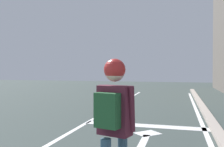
{
  "coord_description": "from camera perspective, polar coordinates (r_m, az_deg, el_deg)",
  "views": [
    {
      "loc": [
        2.74,
        -0.24,
        1.55
      ],
      "look_at": [
        1.34,
        4.82,
        1.46
      ],
      "focal_mm": 38.85,
      "sensor_mm": 36.0,
      "label": 1
    }
  ],
  "objects": [
    {
      "name": "lane_line_center",
      "position": [
        6.92,
        -6.84,
        -11.91
      ],
      "size": [
        0.12,
        20.0,
        0.01
      ],
      "primitive_type": "cube",
      "color": "silver",
      "rests_on": "ground"
    },
    {
      "name": "lane_arrow_head",
      "position": [
        6.08,
        8.38,
        -13.74
      ],
      "size": [
        0.71,
        0.71,
        0.01
      ],
      "primitive_type": "cube",
      "rotation": [
        0.0,
        0.0,
        0.79
      ],
      "color": "silver",
      "rests_on": "ground"
    },
    {
      "name": "stop_bar",
      "position": [
        6.84,
        7.78,
        -12.05
      ],
      "size": [
        3.35,
        0.4,
        0.01
      ],
      "primitive_type": "cube",
      "color": "silver",
      "rests_on": "ground"
    },
    {
      "name": "lane_arrow_stem",
      "position": [
        5.27,
        7.18,
        -16.06
      ],
      "size": [
        0.16,
        1.4,
        0.01
      ],
      "primitive_type": "cube",
      "color": "silver",
      "rests_on": "ground"
    },
    {
      "name": "lane_line_curbside",
      "position": [
        6.46,
        21.21,
        -12.91
      ],
      "size": [
        0.12,
        20.0,
        0.01
      ],
      "primitive_type": "cube",
      "color": "silver",
      "rests_on": "ground"
    },
    {
      "name": "curb_strip",
      "position": [
        6.47,
        23.47,
        -12.29
      ],
      "size": [
        0.24,
        24.0,
        0.14
      ],
      "primitive_type": "cube",
      "color": "#A6998D",
      "rests_on": "ground"
    },
    {
      "name": "skater",
      "position": [
        2.63,
        0.43,
        -9.45
      ],
      "size": [
        0.43,
        0.6,
        1.58
      ],
      "color": "#315265",
      "rests_on": "skateboard"
    }
  ]
}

